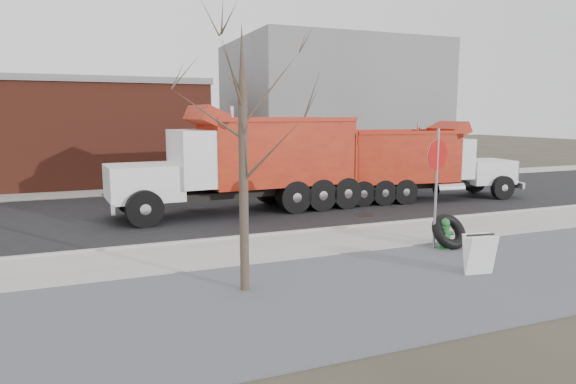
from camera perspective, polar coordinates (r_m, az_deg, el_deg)
name	(u,v)px	position (r m, az deg, el deg)	size (l,w,h in m)	color
ground	(330,245)	(13.96, 4.65, -5.93)	(120.00, 120.00, 0.00)	#383328
gravel_verge	(406,284)	(11.07, 12.94, -9.94)	(60.00, 5.00, 0.03)	gray
sidewalk	(326,242)	(14.17, 4.19, -5.58)	(60.00, 2.50, 0.06)	#9E9B93
curb	(306,231)	(15.30, 2.03, -4.40)	(60.00, 0.15, 0.11)	#9E9B93
road	(255,207)	(19.65, -3.64, -1.63)	(60.00, 9.40, 0.02)	black
far_sidewalk	(218,187)	(25.06, -7.78, 0.57)	(60.00, 2.00, 0.06)	#9E9B93
building_grey	(330,107)	(33.64, 4.65, 9.43)	(12.00, 10.00, 8.00)	gray
bare_tree	(243,125)	(9.89, -5.04, 7.42)	(3.20, 3.20, 5.20)	#382D23
fire_hydrant	(445,235)	(14.07, 17.03, -4.58)	(0.47, 0.46, 0.82)	#2A6F2F
truck_tire	(449,231)	(14.18, 17.44, -4.20)	(1.09, 0.90, 1.00)	black
stop_sign	(437,169)	(13.70, 16.21, 2.49)	(0.82, 0.29, 3.15)	gray
sandwich_board	(479,254)	(12.00, 20.50, -6.49)	(0.71, 0.51, 0.91)	white
dump_truck_red_a	(419,161)	(21.78, 14.40, 3.37)	(7.92, 3.01, 3.17)	black
dump_truck_red_b	(247,159)	(18.47, -4.61, 3.65)	(9.01, 3.10, 3.75)	black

